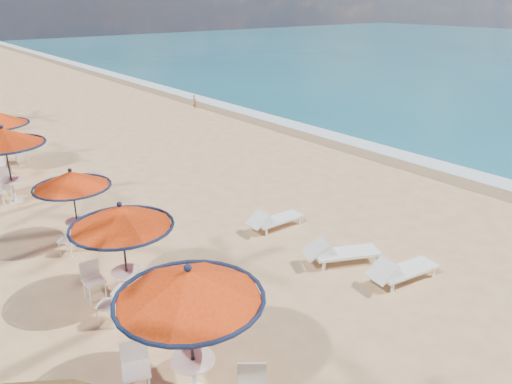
# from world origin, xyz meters

# --- Properties ---
(ground) EXTENTS (160.00, 160.00, 0.00)m
(ground) POSITION_xyz_m (0.00, 0.00, 0.00)
(ground) COLOR tan
(ground) RESTS_ON ground
(foam_strip) EXTENTS (1.20, 140.00, 0.04)m
(foam_strip) POSITION_xyz_m (9.30, 10.00, 0.00)
(foam_strip) COLOR white
(foam_strip) RESTS_ON ground
(wetsand_band) EXTENTS (1.40, 140.00, 0.02)m
(wetsand_band) POSITION_xyz_m (8.40, 10.00, 0.00)
(wetsand_band) COLOR olive
(wetsand_band) RESTS_ON ground
(station_0) EXTENTS (2.46, 2.46, 2.57)m
(station_0) POSITION_xyz_m (-5.11, -0.44, 1.96)
(station_0) COLOR black
(station_0) RESTS_ON ground
(station_1) EXTENTS (2.27, 2.27, 2.37)m
(station_1) POSITION_xyz_m (-4.78, 3.04, 1.81)
(station_1) COLOR black
(station_1) RESTS_ON ground
(station_2) EXTENTS (2.08, 2.08, 2.17)m
(station_2) POSITION_xyz_m (-4.57, 6.47, 1.65)
(station_2) COLOR black
(station_2) RESTS_ON ground
(station_3) EXTENTS (2.54, 2.54, 2.65)m
(station_3) POSITION_xyz_m (-5.25, 10.76, 2.02)
(station_3) COLOR black
(station_3) RESTS_ON ground
(lounger_near) EXTENTS (1.98, 0.87, 0.69)m
(lounger_near) POSITION_xyz_m (0.71, -0.39, 0.32)
(lounger_near) COLOR white
(lounger_near) RESTS_ON ground
(lounger_mid) EXTENTS (2.06, 1.41, 0.71)m
(lounger_mid) POSITION_xyz_m (0.21, 1.14, 0.33)
(lounger_mid) COLOR white
(lounger_mid) RESTS_ON ground
(lounger_far) EXTENTS (1.82, 0.60, 0.65)m
(lounger_far) POSITION_xyz_m (0.23, 3.76, 0.30)
(lounger_far) COLOR white
(lounger_far) RESTS_ON ground
(person) EXTENTS (0.25, 0.35, 0.88)m
(person) POSITION_xyz_m (7.46, 19.78, 0.44)
(person) COLOR #94634B
(person) RESTS_ON ground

